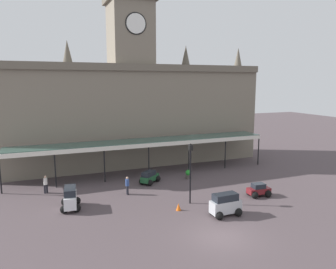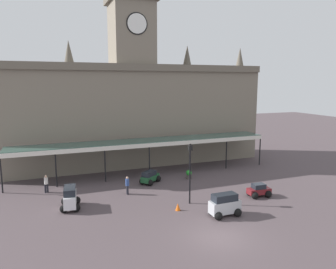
# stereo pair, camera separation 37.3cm
# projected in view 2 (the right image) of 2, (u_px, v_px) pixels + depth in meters

# --- Properties ---
(ground_plane) EXTENTS (140.00, 140.00, 0.00)m
(ground_plane) POSITION_uv_depth(u_px,v_px,m) (219.00, 237.00, 21.39)
(ground_plane) COLOR #4E4245
(station_building) EXTENTS (32.51, 6.08, 20.34)m
(station_building) POSITION_uv_depth(u_px,v_px,m) (133.00, 108.00, 39.98)
(station_building) COLOR slate
(station_building) RESTS_ON ground
(entrance_canopy) EXTENTS (28.75, 3.26, 3.80)m
(entrance_canopy) POSITION_uv_depth(u_px,v_px,m) (146.00, 142.00, 35.67)
(entrance_canopy) COLOR #38564C
(entrance_canopy) RESTS_ON ground
(car_white_van) EXTENTS (1.78, 2.49, 1.77)m
(car_white_van) POSITION_uv_depth(u_px,v_px,m) (70.00, 199.00, 26.24)
(car_white_van) COLOR silver
(car_white_van) RESTS_ON ground
(car_maroon_sedan) EXTENTS (2.12, 1.63, 1.19)m
(car_maroon_sedan) POSITION_uv_depth(u_px,v_px,m) (259.00, 191.00, 28.96)
(car_maroon_sedan) COLOR maroon
(car_maroon_sedan) RESTS_ON ground
(car_green_estate) EXTENTS (2.40, 2.33, 1.27)m
(car_green_estate) POSITION_uv_depth(u_px,v_px,m) (150.00, 178.00, 32.81)
(car_green_estate) COLOR #1E512D
(car_green_estate) RESTS_ON ground
(car_silver_van) EXTENTS (2.42, 1.63, 1.77)m
(car_silver_van) POSITION_uv_depth(u_px,v_px,m) (225.00, 206.00, 24.72)
(car_silver_van) COLOR #B2B5BA
(car_silver_van) RESTS_ON ground
(pedestrian_near_entrance) EXTENTS (0.36, 0.34, 1.67)m
(pedestrian_near_entrance) POSITION_uv_depth(u_px,v_px,m) (46.00, 183.00, 29.95)
(pedestrian_near_entrance) COLOR black
(pedestrian_near_entrance) RESTS_ON ground
(pedestrian_crossing_forecourt) EXTENTS (0.34, 0.39, 1.67)m
(pedestrian_crossing_forecourt) POSITION_uv_depth(u_px,v_px,m) (127.00, 185.00, 29.50)
(pedestrian_crossing_forecourt) COLOR black
(pedestrian_crossing_forecourt) RESTS_ON ground
(victorian_lamppost) EXTENTS (0.30, 0.30, 5.16)m
(victorian_lamppost) POSITION_uv_depth(u_px,v_px,m) (190.00, 167.00, 26.90)
(victorian_lamppost) COLOR black
(victorian_lamppost) RESTS_ON ground
(traffic_cone) EXTENTS (0.40, 0.40, 0.59)m
(traffic_cone) POSITION_uv_depth(u_px,v_px,m) (178.00, 207.00, 25.87)
(traffic_cone) COLOR orange
(traffic_cone) RESTS_ON ground
(planter_by_canopy) EXTENTS (0.60, 0.60, 0.96)m
(planter_by_canopy) POSITION_uv_depth(u_px,v_px,m) (189.00, 174.00, 34.28)
(planter_by_canopy) COLOR #47423D
(planter_by_canopy) RESTS_ON ground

